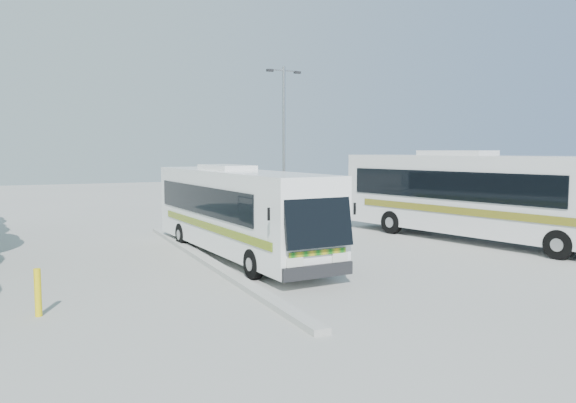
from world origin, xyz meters
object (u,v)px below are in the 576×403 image
coach_main (237,210)px  bollard (38,293)px  coach_adjacent (478,195)px  lamppost (284,137)px

coach_main → bollard: size_ratio=10.10×
coach_adjacent → bollard: 16.96m
coach_main → bollard: coach_main is taller
coach_main → lamppost: bearing=51.9°
coach_main → lamppost: (5.51, 8.21, 2.75)m
coach_main → bollard: 8.16m
coach_adjacent → lamppost: size_ratio=1.61×
coach_adjacent → lamppost: 10.53m
coach_adjacent → lamppost: bearing=103.0°
coach_adjacent → bollard: size_ratio=11.82×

